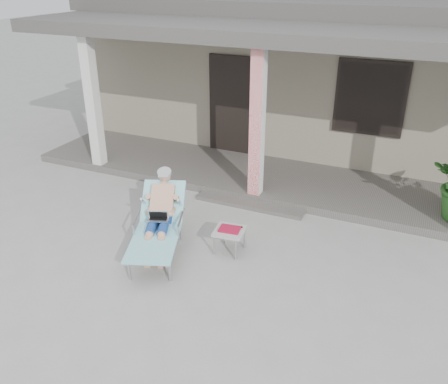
% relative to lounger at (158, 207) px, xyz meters
% --- Properties ---
extents(ground, '(60.00, 60.00, 0.00)m').
position_rel_lounger_xyz_m(ground, '(0.74, -0.01, -0.70)').
color(ground, '#9E9E99').
rests_on(ground, ground).
extents(house, '(10.40, 5.40, 3.30)m').
position_rel_lounger_xyz_m(house, '(0.74, 6.48, 0.97)').
color(house, gray).
rests_on(house, ground).
extents(porch_deck, '(10.00, 2.00, 0.15)m').
position_rel_lounger_xyz_m(porch_deck, '(0.74, 2.99, -0.63)').
color(porch_deck, '#605B56').
rests_on(porch_deck, ground).
extents(porch_overhang, '(10.00, 2.30, 2.85)m').
position_rel_lounger_xyz_m(porch_overhang, '(0.74, 2.93, 2.09)').
color(porch_overhang, silver).
rests_on(porch_overhang, porch_deck).
extents(porch_step, '(2.00, 0.30, 0.07)m').
position_rel_lounger_xyz_m(porch_step, '(0.74, 1.84, -0.66)').
color(porch_step, '#605B56').
rests_on(porch_step, ground).
extents(lounger, '(1.21, 1.80, 1.14)m').
position_rel_lounger_xyz_m(lounger, '(0.00, 0.00, 0.00)').
color(lounger, '#B7B7BC').
rests_on(lounger, ground).
extents(side_table, '(0.49, 0.49, 0.40)m').
position_rel_lounger_xyz_m(side_table, '(1.01, 0.34, -0.37)').
color(side_table, '#AFAFAA').
rests_on(side_table, ground).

